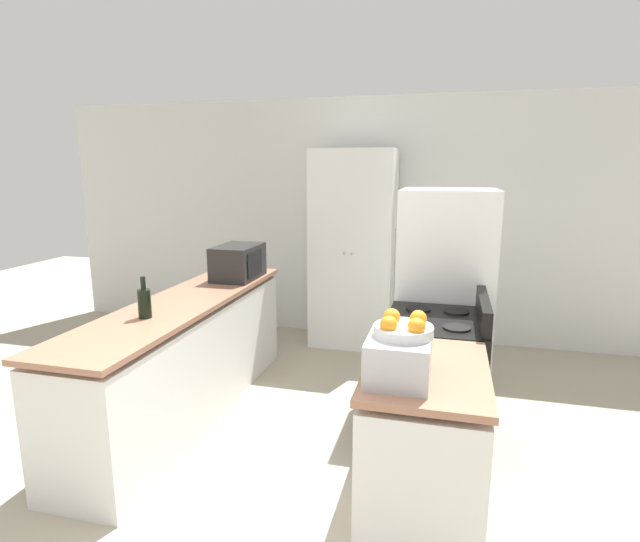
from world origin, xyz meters
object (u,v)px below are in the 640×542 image
at_px(microwave, 238,262).
at_px(toaster_oven, 399,357).
at_px(wine_bottle, 144,303).
at_px(stove, 433,381).
at_px(refrigerator, 444,296).
at_px(fruit_bowl, 404,327).
at_px(pantry_cabinet, 353,249).

xyz_separation_m(microwave, toaster_oven, (1.60, -1.82, -0.05)).
xyz_separation_m(microwave, wine_bottle, (-0.11, -1.26, -0.05)).
bearing_deg(stove, wine_bottle, -166.05).
bearing_deg(toaster_oven, microwave, 131.38).
distance_m(microwave, toaster_oven, 2.42).
xyz_separation_m(refrigerator, fruit_bowl, (-0.17, -1.78, 0.29)).
height_order(pantry_cabinet, refrigerator, pantry_cabinet).
bearing_deg(microwave, stove, -24.62).
bearing_deg(stove, toaster_oven, -98.27).
distance_m(pantry_cabinet, refrigerator, 1.45).
xyz_separation_m(pantry_cabinet, refrigerator, (0.95, -1.09, -0.17)).
distance_m(wine_bottle, fruit_bowl, 1.82).
bearing_deg(refrigerator, fruit_bowl, -95.54).
relative_size(microwave, fruit_bowl, 1.87).
xyz_separation_m(refrigerator, microwave, (-1.79, 0.03, 0.19)).
height_order(pantry_cabinet, fruit_bowl, pantry_cabinet).
bearing_deg(pantry_cabinet, toaster_oven, -75.14).
distance_m(toaster_oven, fruit_bowl, 0.15).
relative_size(wine_bottle, fruit_bowl, 1.01).
distance_m(pantry_cabinet, microwave, 1.35).
xyz_separation_m(stove, microwave, (-1.75, 0.80, 0.59)).
distance_m(microwave, wine_bottle, 1.27).
bearing_deg(toaster_oven, wine_bottle, 162.09).
bearing_deg(wine_bottle, pantry_cabinet, 67.80).
bearing_deg(wine_bottle, fruit_bowl, -17.36).
distance_m(stove, microwave, 2.01).
bearing_deg(wine_bottle, refrigerator, 33.07).
bearing_deg(pantry_cabinet, stove, -63.92).
distance_m(pantry_cabinet, toaster_oven, 2.98).
bearing_deg(refrigerator, toaster_oven, -96.04).
xyz_separation_m(wine_bottle, toaster_oven, (1.71, -0.55, -0.00)).
height_order(pantry_cabinet, toaster_oven, pantry_cabinet).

